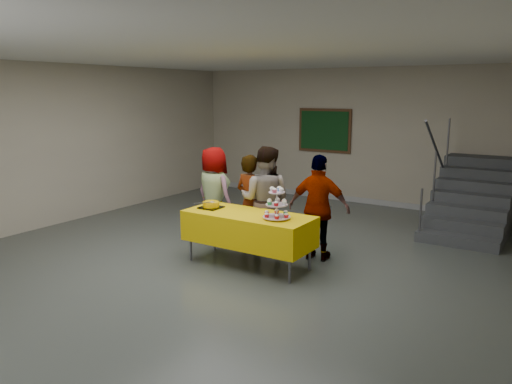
{
  "coord_description": "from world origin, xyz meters",
  "views": [
    {
      "loc": [
        4.17,
        -5.6,
        2.47
      ],
      "look_at": [
        0.35,
        0.34,
        1.05
      ],
      "focal_mm": 35.0,
      "sensor_mm": 36.0,
      "label": 1
    }
  ],
  "objects_px": {
    "cupcake_stand": "(277,206)",
    "noticeboard": "(325,130)",
    "bear_cake": "(211,204)",
    "schoolchild_b": "(251,203)",
    "bake_table": "(248,228)",
    "schoolchild_c": "(265,200)",
    "schoolchild_d": "(319,208)",
    "schoolchild_a": "(214,194)",
    "staircase": "(474,201)"
  },
  "relations": [
    {
      "from": "cupcake_stand",
      "to": "schoolchild_b",
      "type": "bearing_deg",
      "value": 142.21
    },
    {
      "from": "bake_table",
      "to": "schoolchild_b",
      "type": "bearing_deg",
      "value": 120.78
    },
    {
      "from": "schoolchild_a",
      "to": "schoolchild_b",
      "type": "bearing_deg",
      "value": -177.46
    },
    {
      "from": "bake_table",
      "to": "schoolchild_d",
      "type": "relative_size",
      "value": 1.19
    },
    {
      "from": "schoolchild_b",
      "to": "cupcake_stand",
      "type": "bearing_deg",
      "value": 150.5
    },
    {
      "from": "bear_cake",
      "to": "schoolchild_a",
      "type": "distance_m",
      "value": 0.95
    },
    {
      "from": "bake_table",
      "to": "cupcake_stand",
      "type": "relative_size",
      "value": 4.22
    },
    {
      "from": "bear_cake",
      "to": "noticeboard",
      "type": "height_order",
      "value": "noticeboard"
    },
    {
      "from": "schoolchild_a",
      "to": "staircase",
      "type": "height_order",
      "value": "staircase"
    },
    {
      "from": "bake_table",
      "to": "schoolchild_a",
      "type": "xyz_separation_m",
      "value": [
        -1.2,
        0.77,
        0.23
      ]
    },
    {
      "from": "bear_cake",
      "to": "schoolchild_d",
      "type": "relative_size",
      "value": 0.23
    },
    {
      "from": "bake_table",
      "to": "bear_cake",
      "type": "xyz_separation_m",
      "value": [
        -0.66,
        -0.01,
        0.27
      ]
    },
    {
      "from": "staircase",
      "to": "noticeboard",
      "type": "height_order",
      "value": "noticeboard"
    },
    {
      "from": "schoolchild_b",
      "to": "bake_table",
      "type": "bearing_deg",
      "value": 129.06
    },
    {
      "from": "schoolchild_b",
      "to": "schoolchild_c",
      "type": "bearing_deg",
      "value": -165.31
    },
    {
      "from": "schoolchild_a",
      "to": "bake_table",
      "type": "bearing_deg",
      "value": 159.76
    },
    {
      "from": "staircase",
      "to": "noticeboard",
      "type": "bearing_deg",
      "value": 166.39
    },
    {
      "from": "bear_cake",
      "to": "noticeboard",
      "type": "relative_size",
      "value": 0.28
    },
    {
      "from": "cupcake_stand",
      "to": "bear_cake",
      "type": "xyz_separation_m",
      "value": [
        -1.16,
        0.04,
        -0.12
      ]
    },
    {
      "from": "cupcake_stand",
      "to": "bear_cake",
      "type": "distance_m",
      "value": 1.16
    },
    {
      "from": "schoolchild_d",
      "to": "staircase",
      "type": "xyz_separation_m",
      "value": [
        1.62,
        3.21,
        -0.3
      ]
    },
    {
      "from": "cupcake_stand",
      "to": "schoolchild_d",
      "type": "bearing_deg",
      "value": 74.1
    },
    {
      "from": "bear_cake",
      "to": "schoolchild_c",
      "type": "xyz_separation_m",
      "value": [
        0.54,
        0.66,
        0.0
      ]
    },
    {
      "from": "bake_table",
      "to": "schoolchild_b",
      "type": "xyz_separation_m",
      "value": [
        -0.37,
        0.62,
        0.21
      ]
    },
    {
      "from": "bear_cake",
      "to": "schoolchild_d",
      "type": "distance_m",
      "value": 1.6
    },
    {
      "from": "schoolchild_b",
      "to": "staircase",
      "type": "bearing_deg",
      "value": -120.7
    },
    {
      "from": "cupcake_stand",
      "to": "schoolchild_a",
      "type": "height_order",
      "value": "schoolchild_a"
    },
    {
      "from": "schoolchild_c",
      "to": "staircase",
      "type": "xyz_separation_m",
      "value": [
        2.48,
        3.34,
        -0.34
      ]
    },
    {
      "from": "schoolchild_a",
      "to": "noticeboard",
      "type": "bearing_deg",
      "value": -79.14
    },
    {
      "from": "cupcake_stand",
      "to": "schoolchild_c",
      "type": "distance_m",
      "value": 0.94
    },
    {
      "from": "cupcake_stand",
      "to": "schoolchild_c",
      "type": "xyz_separation_m",
      "value": [
        -0.62,
        0.7,
        -0.11
      ]
    },
    {
      "from": "bear_cake",
      "to": "schoolchild_b",
      "type": "xyz_separation_m",
      "value": [
        0.29,
        0.63,
        -0.07
      ]
    },
    {
      "from": "bear_cake",
      "to": "schoolchild_b",
      "type": "relative_size",
      "value": 0.23
    },
    {
      "from": "schoolchild_b",
      "to": "schoolchild_d",
      "type": "distance_m",
      "value": 1.11
    },
    {
      "from": "cupcake_stand",
      "to": "schoolchild_b",
      "type": "distance_m",
      "value": 1.11
    },
    {
      "from": "cupcake_stand",
      "to": "noticeboard",
      "type": "distance_m",
      "value": 5.17
    },
    {
      "from": "schoolchild_b",
      "to": "schoolchild_c",
      "type": "height_order",
      "value": "schoolchild_c"
    },
    {
      "from": "schoolchild_b",
      "to": "schoolchild_c",
      "type": "xyz_separation_m",
      "value": [
        0.25,
        0.03,
        0.07
      ]
    },
    {
      "from": "cupcake_stand",
      "to": "schoolchild_a",
      "type": "xyz_separation_m",
      "value": [
        -1.69,
        0.81,
        -0.16
      ]
    },
    {
      "from": "bake_table",
      "to": "noticeboard",
      "type": "relative_size",
      "value": 1.45
    },
    {
      "from": "cupcake_stand",
      "to": "staircase",
      "type": "height_order",
      "value": "staircase"
    },
    {
      "from": "staircase",
      "to": "schoolchild_a",
      "type": "bearing_deg",
      "value": -137.79
    },
    {
      "from": "schoolchild_b",
      "to": "noticeboard",
      "type": "bearing_deg",
      "value": -71.9
    },
    {
      "from": "cupcake_stand",
      "to": "noticeboard",
      "type": "relative_size",
      "value": 0.34
    },
    {
      "from": "staircase",
      "to": "noticeboard",
      "type": "xyz_separation_m",
      "value": [
        -3.45,
        0.84,
        1.11
      ]
    },
    {
      "from": "bake_table",
      "to": "noticeboard",
      "type": "bearing_deg",
      "value": 102.83
    },
    {
      "from": "bake_table",
      "to": "bear_cake",
      "type": "height_order",
      "value": "bear_cake"
    },
    {
      "from": "schoolchild_d",
      "to": "bear_cake",
      "type": "bearing_deg",
      "value": 21.4
    },
    {
      "from": "schoolchild_a",
      "to": "staircase",
      "type": "distance_m",
      "value": 4.81
    },
    {
      "from": "schoolchild_d",
      "to": "staircase",
      "type": "height_order",
      "value": "staircase"
    }
  ]
}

